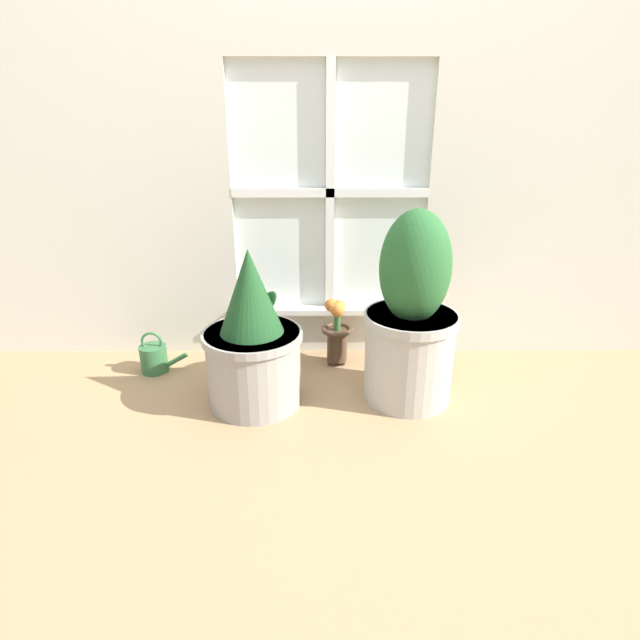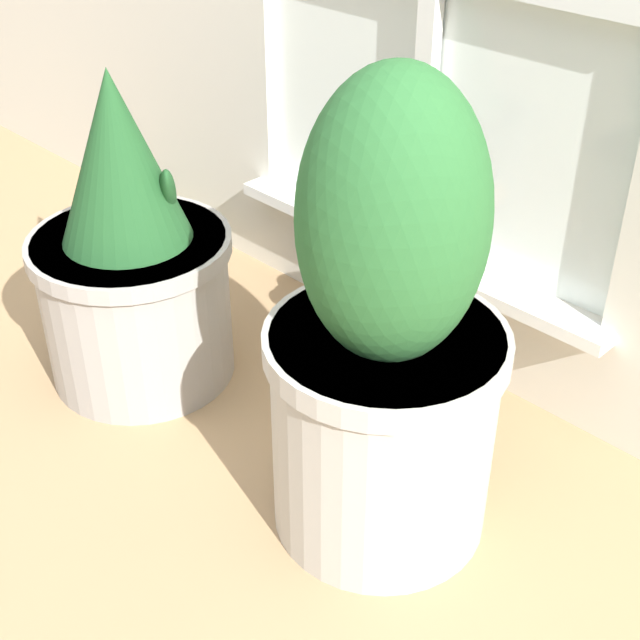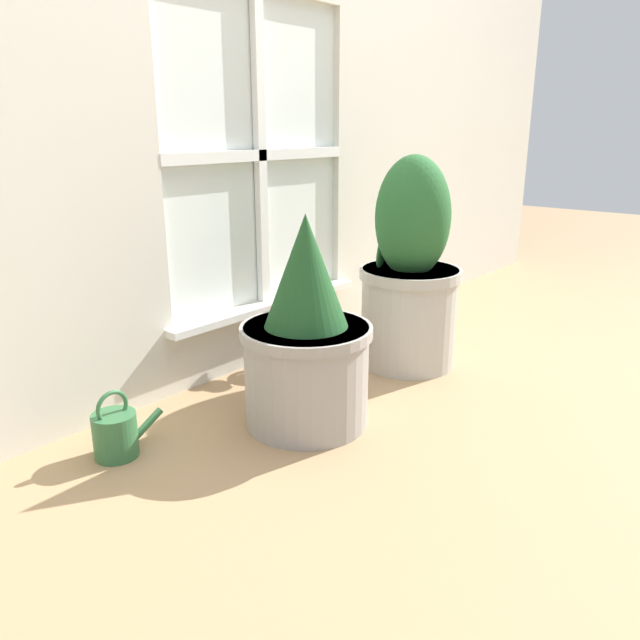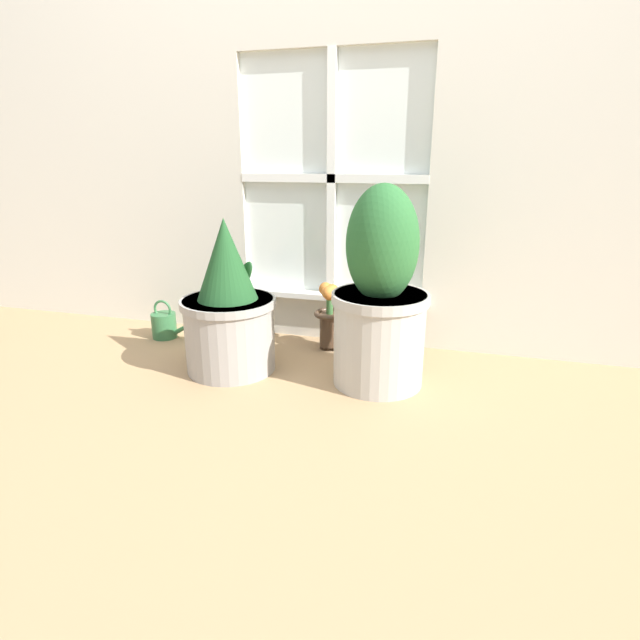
# 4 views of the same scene
# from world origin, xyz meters

# --- Properties ---
(ground_plane) EXTENTS (10.00, 10.00, 0.00)m
(ground_plane) POSITION_xyz_m (0.00, 0.00, 0.00)
(ground_plane) COLOR tan
(potted_plant_left) EXTENTS (0.37, 0.37, 0.59)m
(potted_plant_left) POSITION_xyz_m (-0.29, 0.16, 0.24)
(potted_plant_left) COLOR #9E9993
(potted_plant_left) RESTS_ON ground_plane
(potted_plant_right) EXTENTS (0.35, 0.35, 0.72)m
(potted_plant_right) POSITION_xyz_m (0.29, 0.19, 0.32)
(potted_plant_right) COLOR #B7B2A8
(potted_plant_right) RESTS_ON ground_plane
(flower_vase) EXTENTS (0.14, 0.14, 0.29)m
(flower_vase) POSITION_xyz_m (0.03, 0.47, 0.16)
(flower_vase) COLOR #473323
(flower_vase) RESTS_ON ground_plane
(watering_can) EXTENTS (0.20, 0.11, 0.18)m
(watering_can) POSITION_xyz_m (-0.74, 0.41, 0.06)
(watering_can) COLOR #336B3D
(watering_can) RESTS_ON ground_plane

